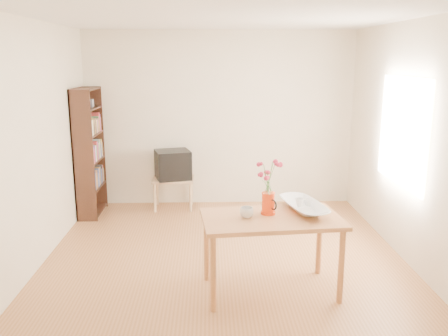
{
  "coord_description": "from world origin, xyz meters",
  "views": [
    {
      "loc": [
        -0.16,
        -4.84,
        2.2
      ],
      "look_at": [
        0.0,
        0.3,
        1.0
      ],
      "focal_mm": 38.0,
      "sensor_mm": 36.0,
      "label": 1
    }
  ],
  "objects_px": {
    "bowl": "(304,188)",
    "television": "(173,164)",
    "mug": "(247,213)",
    "table": "(271,226)",
    "pitcher": "(268,204)"
  },
  "relations": [
    {
      "from": "mug",
      "to": "television",
      "type": "distance_m",
      "value": 2.8
    },
    {
      "from": "television",
      "to": "pitcher",
      "type": "bearing_deg",
      "value": -81.86
    },
    {
      "from": "mug",
      "to": "bowl",
      "type": "height_order",
      "value": "bowl"
    },
    {
      "from": "table",
      "to": "mug",
      "type": "distance_m",
      "value": 0.27
    },
    {
      "from": "pitcher",
      "to": "bowl",
      "type": "relative_size",
      "value": 0.44
    },
    {
      "from": "table",
      "to": "mug",
      "type": "xyz_separation_m",
      "value": [
        -0.23,
        -0.01,
        0.14
      ]
    },
    {
      "from": "mug",
      "to": "television",
      "type": "relative_size",
      "value": 0.22
    },
    {
      "from": "bowl",
      "to": "television",
      "type": "bearing_deg",
      "value": 120.63
    },
    {
      "from": "table",
      "to": "pitcher",
      "type": "bearing_deg",
      "value": 97.0
    },
    {
      "from": "pitcher",
      "to": "television",
      "type": "distance_m",
      "value": 2.78
    },
    {
      "from": "pitcher",
      "to": "bowl",
      "type": "xyz_separation_m",
      "value": [
        0.36,
        0.1,
        0.13
      ]
    },
    {
      "from": "mug",
      "to": "table",
      "type": "bearing_deg",
      "value": 178.2
    },
    {
      "from": "bowl",
      "to": "television",
      "type": "distance_m",
      "value": 2.86
    },
    {
      "from": "pitcher",
      "to": "television",
      "type": "xyz_separation_m",
      "value": [
        -1.09,
        2.55,
        -0.17
      ]
    },
    {
      "from": "table",
      "to": "bowl",
      "type": "height_order",
      "value": "bowl"
    }
  ]
}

